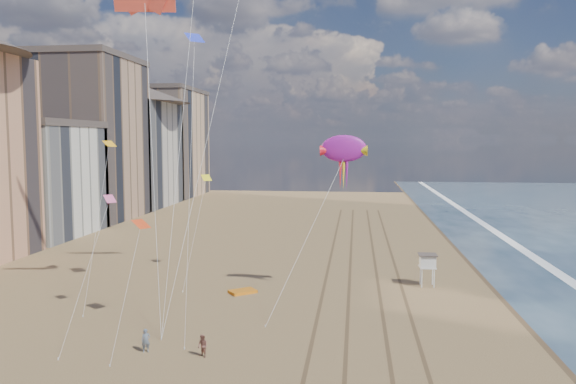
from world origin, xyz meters
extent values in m
plane|color=#42301E|center=(19.00, 40.00, 0.00)|extent=(260.00, 260.00, 0.00)
plane|color=white|center=(23.20, 40.00, 0.00)|extent=(260.00, 260.00, 0.00)
cube|color=brown|center=(-1.20, 30.00, 0.01)|extent=(0.28, 120.00, 0.01)
cube|color=brown|center=(1.20, 30.00, 0.01)|extent=(0.28, 120.00, 0.01)
cube|color=brown|center=(4.00, 30.00, 0.01)|extent=(0.28, 120.00, 0.01)
cube|color=brown|center=(6.20, 30.00, 0.01)|extent=(0.28, 120.00, 0.01)
cube|color=silver|center=(-45.00, 54.00, 8.00)|extent=(14.00, 18.00, 16.00)
cube|color=#473D38|center=(-45.00, 54.00, 16.50)|extent=(14.28, 18.36, 1.00)
cube|color=tan|center=(-46.00, 72.00, 14.00)|extent=(16.00, 20.00, 28.00)
cube|color=#473D38|center=(-46.00, 72.00, 28.50)|extent=(16.32, 20.40, 1.00)
cube|color=#BCB2A3|center=(-45.50, 92.00, 11.00)|extent=(15.00, 22.00, 22.00)
cone|color=#473D38|center=(-45.50, 92.00, 24.20)|extent=(34.22, 34.22, 4.40)
cube|color=tan|center=(-46.00, 114.00, 13.00)|extent=(16.00, 24.00, 26.00)
cube|color=#473D38|center=(-46.00, 114.00, 26.50)|extent=(16.32, 24.48, 1.00)
cylinder|color=silver|center=(8.10, 30.66, 0.87)|extent=(0.12, 0.12, 1.74)
cylinder|color=silver|center=(9.26, 30.66, 0.87)|extent=(0.12, 0.12, 1.74)
cylinder|color=silver|center=(8.10, 31.82, 0.87)|extent=(0.12, 0.12, 1.74)
cylinder|color=silver|center=(9.26, 31.82, 0.87)|extent=(0.12, 0.12, 1.74)
cube|color=silver|center=(8.68, 31.24, 1.89)|extent=(1.55, 1.55, 0.12)
cube|color=silver|center=(8.68, 31.24, 2.47)|extent=(1.45, 1.45, 1.06)
cube|color=#473D38|center=(8.68, 31.24, 3.10)|extent=(1.74, 1.74, 0.10)
cube|color=orange|center=(-8.56, 26.70, 0.13)|extent=(2.79, 2.63, 0.27)
ellipsoid|color=#971793|center=(0.63, 26.45, 13.36)|extent=(4.23, 0.79, 2.51)
cone|color=red|center=(-0.88, 26.45, 13.17)|extent=(1.13, 0.94, 0.94)
cone|color=yellow|center=(2.15, 26.45, 13.17)|extent=(1.13, 0.94, 0.94)
cylinder|color=silver|center=(-2.16, 22.01, 6.21)|extent=(0.03, 0.03, 16.25)
imported|color=slate|center=(-12.06, 11.66, 0.79)|extent=(0.68, 0.58, 1.58)
imported|color=brown|center=(-8.06, 11.25, 0.74)|extent=(0.91, 0.88, 1.48)
cube|color=#FB4D37|center=(-15.08, 20.78, 25.11)|extent=(4.88, 1.63, 1.67)
plane|color=#E53F15|center=(-14.41, 17.22, 7.76)|extent=(1.73, 1.76, 0.57)
plane|color=blue|center=(-11.46, 22.16, 22.42)|extent=(2.22, 2.17, 0.93)
plane|color=#FFAB15|center=(-21.54, 27.73, 13.76)|extent=(1.67, 1.69, 0.57)
plane|color=yellow|center=(-13.85, 33.96, 10.17)|extent=(1.51, 1.46, 0.61)
plane|color=#E0578E|center=(-17.46, 18.58, 9.50)|extent=(1.28, 1.29, 0.58)
camera|label=1|loc=(1.74, -23.21, 14.10)|focal=35.00mm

